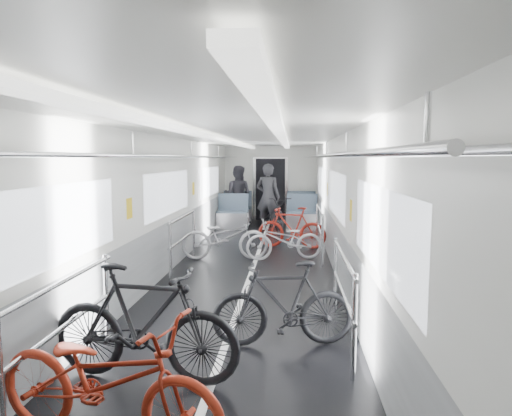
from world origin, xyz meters
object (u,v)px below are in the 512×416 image
(bike_aisle, at_px, (276,213))
(person_standing, at_px, (268,197))
(bike_left_far, at_px, (225,237))
(bike_right_near, at_px, (284,304))
(bike_left_near, at_px, (106,380))
(bike_right_mid, at_px, (284,240))
(bike_left_mid, at_px, (144,323))
(bike_right_far, at_px, (292,228))
(person_seated, at_px, (238,195))

(bike_aisle, distance_m, person_standing, 0.52)
(bike_left_far, height_order, bike_aisle, bike_aisle)
(bike_right_near, bearing_deg, bike_aisle, 173.98)
(bike_left_near, relative_size, bike_right_near, 1.19)
(bike_left_far, bearing_deg, bike_aisle, -19.77)
(bike_left_far, height_order, person_standing, person_standing)
(bike_left_near, distance_m, bike_aisle, 9.83)
(person_standing, bearing_deg, bike_right_mid, 111.93)
(bike_left_near, xyz_separation_m, bike_right_mid, (1.14, 6.02, -0.08))
(bike_left_mid, bearing_deg, bike_left_far, 7.05)
(bike_left_near, xyz_separation_m, person_standing, (0.61, 9.79, 0.45))
(bike_left_near, relative_size, bike_left_mid, 1.02)
(bike_right_near, bearing_deg, bike_left_mid, -63.11)
(bike_left_near, relative_size, person_standing, 0.98)
(bike_right_far, relative_size, person_standing, 0.83)
(bike_left_near, bearing_deg, bike_right_far, 4.81)
(bike_right_far, relative_size, person_seated, 0.87)
(person_seated, bearing_deg, bike_right_far, 124.93)
(bike_left_far, bearing_deg, bike_right_near, -169.73)
(bike_right_near, bearing_deg, person_seated, -178.67)
(bike_left_far, height_order, person_seated, person_seated)
(bike_left_mid, xyz_separation_m, bike_right_mid, (1.18, 5.08, -0.14))
(bike_left_far, relative_size, bike_right_mid, 1.13)
(bike_left_mid, xyz_separation_m, bike_left_far, (-0.01, 5.02, -0.09))
(bike_left_far, height_order, bike_right_far, bike_right_far)
(bike_right_mid, bearing_deg, bike_left_far, -100.16)
(bike_left_near, bearing_deg, bike_aisle, 9.94)
(bike_right_near, distance_m, bike_aisle, 7.97)
(bike_left_mid, height_order, bike_right_mid, bike_left_mid)
(bike_left_mid, bearing_deg, bike_aisle, 1.23)
(bike_right_near, distance_m, bike_right_far, 5.39)
(bike_left_far, xyz_separation_m, person_standing, (0.66, 3.83, 0.48))
(bike_left_mid, bearing_deg, person_standing, 2.74)
(bike_aisle, height_order, person_standing, person_standing)
(bike_right_near, distance_m, person_seated, 9.19)
(bike_left_mid, xyz_separation_m, person_standing, (0.65, 8.85, 0.40))
(bike_aisle, bearing_deg, bike_left_mid, -108.90)
(bike_left_mid, height_order, bike_right_near, bike_left_mid)
(bike_right_far, bearing_deg, person_seated, -144.15)
(bike_left_near, height_order, person_standing, person_standing)
(bike_right_mid, bearing_deg, person_seated, -175.63)
(bike_left_mid, bearing_deg, bike_right_far, -4.95)
(bike_right_near, height_order, bike_aisle, bike_aisle)
(bike_left_mid, relative_size, bike_right_near, 1.17)
(bike_left_near, distance_m, person_seated, 10.89)
(bike_left_mid, distance_m, bike_right_mid, 5.22)
(bike_left_near, bearing_deg, person_standing, 11.31)
(bike_left_near, height_order, person_seated, person_seated)
(bike_left_mid, height_order, bike_right_far, bike_left_mid)
(person_standing, bearing_deg, bike_left_far, 94.14)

